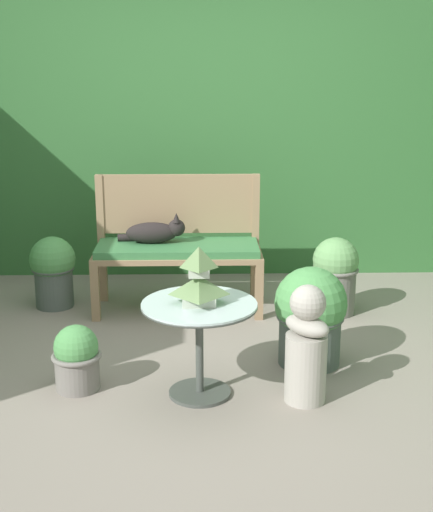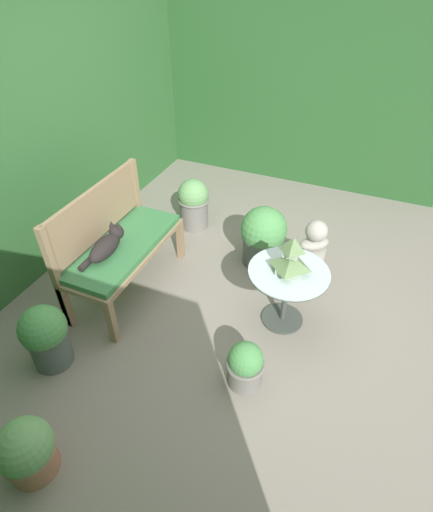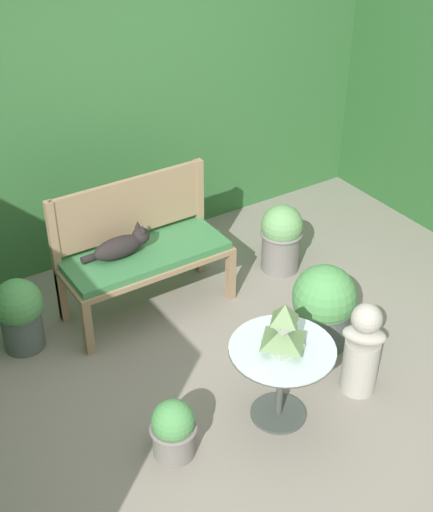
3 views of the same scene
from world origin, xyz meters
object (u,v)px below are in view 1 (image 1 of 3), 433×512
at_px(potted_plant_patio_mid, 310,315).
at_px(pagoda_birdhouse, 199,280).
at_px(cat, 155,232).
at_px(potted_plant_hedge_corner, 77,358).
at_px(patio_table, 199,323).
at_px(garden_bust, 306,347).
at_px(garden_bench, 178,254).
at_px(potted_plant_path_edge, 335,274).
at_px(potted_plant_bench_right, 53,270).

bearing_deg(potted_plant_patio_mid, pagoda_birdhouse, -148.76).
relative_size(cat, potted_plant_hedge_corner, 1.32).
bearing_deg(potted_plant_hedge_corner, pagoda_birdhouse, -7.38).
distance_m(patio_table, pagoda_birdhouse, 0.25).
relative_size(garden_bust, potted_plant_hedge_corner, 1.75).
bearing_deg(potted_plant_hedge_corner, garden_bench, 67.64).
relative_size(garden_bench, cat, 2.44).
bearing_deg(patio_table, garden_bust, -8.38).
xyz_separation_m(potted_plant_path_edge, potted_plant_hedge_corner, (-1.71, -1.22, -0.11)).
bearing_deg(garden_bench, garden_bust, -63.63).
bearing_deg(cat, potted_plant_hedge_corner, -107.45).
xyz_separation_m(cat, potted_plant_hedge_corner, (-0.38, -1.38, -0.40)).
bearing_deg(potted_plant_patio_mid, potted_plant_hedge_corner, -166.90).
relative_size(garden_bench, potted_plant_path_edge, 2.16).
distance_m(patio_table, potted_plant_hedge_corner, 0.75).
bearing_deg(garden_bench, potted_plant_bench_right, 174.49).
bearing_deg(potted_plant_path_edge, potted_plant_patio_mid, -109.60).
height_order(garden_bust, potted_plant_hedge_corner, garden_bust).
height_order(patio_table, potted_plant_path_edge, potted_plant_path_edge).
distance_m(pagoda_birdhouse, potted_plant_patio_mid, 0.88).
relative_size(garden_bust, potted_plant_patio_mid, 1.09).
bearing_deg(potted_plant_hedge_corner, potted_plant_path_edge, 35.66).
relative_size(potted_plant_patio_mid, potted_plant_hedge_corner, 1.61).
relative_size(potted_plant_bench_right, potted_plant_hedge_corner, 1.42).
distance_m(garden_bust, potted_plant_bench_right, 2.32).
distance_m(pagoda_birdhouse, garden_bust, 0.69).
distance_m(garden_bench, potted_plant_bench_right, 0.96).
relative_size(patio_table, potted_plant_patio_mid, 1.04).
bearing_deg(cat, potted_plant_patio_mid, -48.33).
distance_m(garden_bust, potted_plant_hedge_corner, 1.31).
bearing_deg(cat, potted_plant_path_edge, -8.50).
relative_size(cat, garden_bust, 0.76).
distance_m(potted_plant_patio_mid, potted_plant_bench_right, 2.10).
bearing_deg(patio_table, garden_bench, 96.42).
bearing_deg(potted_plant_hedge_corner, potted_plant_bench_right, 105.98).
bearing_deg(potted_plant_patio_mid, garden_bust, -101.03).
bearing_deg(potted_plant_hedge_corner, patio_table, -7.38).
bearing_deg(garden_bench, potted_plant_path_edge, -4.85).
height_order(cat, potted_plant_path_edge, cat).
relative_size(patio_table, pagoda_birdhouse, 2.01).
bearing_deg(garden_bench, potted_plant_hedge_corner, -112.36).
height_order(cat, garden_bust, cat).
xyz_separation_m(cat, garden_bust, (0.91, -1.55, -0.27)).
relative_size(pagoda_birdhouse, potted_plant_patio_mid, 0.52).
bearing_deg(cat, patio_table, -79.56).
relative_size(pagoda_birdhouse, garden_bust, 0.48).
bearing_deg(potted_plant_patio_mid, garden_bench, 130.05).
bearing_deg(pagoda_birdhouse, potted_plant_hedge_corner, 172.62).
height_order(potted_plant_patio_mid, potted_plant_bench_right, potted_plant_patio_mid).
height_order(garden_bench, potted_plant_path_edge, potted_plant_path_edge).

